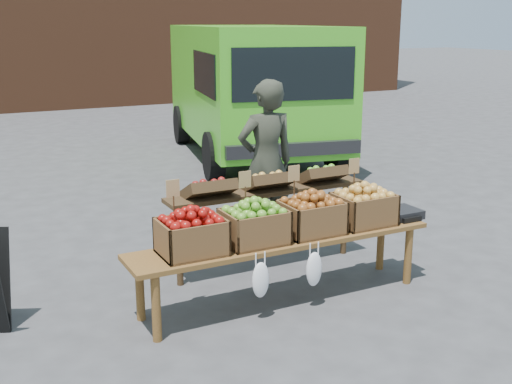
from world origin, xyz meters
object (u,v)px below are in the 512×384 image
crate_golden_apples (192,237)px  vendor (266,163)px  back_table (267,217)px  display_bench (283,269)px  weighing_scale (400,213)px  crate_russet_pears (254,227)px  delivery_van (251,92)px  crate_red_apples (311,217)px  crate_green_apples (364,209)px

crate_golden_apples → vendor: bearing=45.0°
crate_golden_apples → back_table: bearing=34.2°
display_bench → weighing_scale: 1.29m
vendor → crate_golden_apples: (-1.42, -1.42, -0.17)m
display_bench → weighing_scale: size_ratio=7.94×
crate_russet_pears → weighing_scale: size_ratio=1.47×
delivery_van → display_bench: bearing=-102.2°
delivery_van → crate_russet_pears: bearing=-104.5°
display_bench → crate_red_apples: size_ratio=5.40×
delivery_van → crate_golden_apples: bearing=-108.8°
vendor → crate_red_apples: (-0.32, -1.42, -0.17)m
crate_russet_pears → vendor: bearing=58.5°
crate_russet_pears → display_bench: bearing=0.0°
crate_russet_pears → weighing_scale: bearing=0.0°
back_table → crate_russet_pears: bearing=-125.3°
display_bench → vendor: bearing=67.2°
back_table → crate_green_apples: bearing=-50.6°
weighing_scale → delivery_van: bearing=77.1°
crate_golden_apples → weighing_scale: (2.08, 0.00, -0.10)m
crate_russet_pears → crate_golden_apples: bearing=180.0°
vendor → crate_green_apples: bearing=102.0°
display_bench → crate_red_apples: (0.28, 0.00, 0.42)m
crate_green_apples → crate_russet_pears: bearing=180.0°
weighing_scale → crate_green_apples: bearing=180.0°
vendor → back_table: size_ratio=0.84×
vendor → crate_green_apples: vendor is taller
weighing_scale → crate_red_apples: bearing=180.0°
crate_russet_pears → crate_green_apples: 1.10m
delivery_van → weighing_scale: 5.76m
delivery_van → back_table: delivery_van is taller
crate_golden_apples → crate_green_apples: size_ratio=1.00×
crate_russet_pears → crate_red_apples: size_ratio=1.00×
vendor → crate_green_apples: 1.45m
crate_green_apples → weighing_scale: crate_green_apples is taller
crate_red_apples → crate_green_apples: size_ratio=1.00×
crate_red_apples → weighing_scale: 0.98m
crate_red_apples → crate_green_apples: bearing=0.0°
back_table → crate_golden_apples: (-1.06, -0.72, 0.19)m
back_table → crate_red_apples: bearing=-86.7°
vendor → weighing_scale: size_ratio=5.18×
crate_russet_pears → crate_green_apples: (1.10, 0.00, 0.00)m
delivery_van → crate_russet_pears: size_ratio=10.06×
crate_red_apples → weighing_scale: (0.97, 0.00, -0.10)m
display_bench → crate_russet_pears: size_ratio=5.40×
back_table → weighing_scale: size_ratio=6.18×
display_bench → crate_golden_apples: size_ratio=5.40×
vendor → back_table: vendor is taller
crate_golden_apples → delivery_van: bearing=59.0°
delivery_van → crate_red_apples: 6.04m
crate_golden_apples → crate_green_apples: bearing=0.0°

